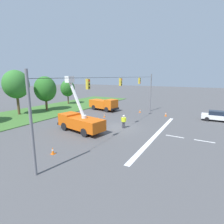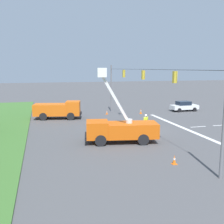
{
  "view_description": "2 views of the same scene",
  "coord_description": "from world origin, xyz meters",
  "px_view_note": "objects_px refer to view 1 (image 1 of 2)",
  "views": [
    {
      "loc": [
        -20.01,
        -10.02,
        6.75
      ],
      "look_at": [
        -0.58,
        0.91,
        2.16
      ],
      "focal_mm": 28.0,
      "sensor_mm": 36.0,
      "label": 1
    },
    {
      "loc": [
        -26.01,
        10.5,
        6.76
      ],
      "look_at": [
        -0.48,
        3.54,
        2.29
      ],
      "focal_mm": 42.0,
      "sensor_mm": 36.0,
      "label": 2
    }
  ],
  "objects_px": {
    "tree_far_east": "(68,88)",
    "traffic_cone_near_bucket": "(53,151)",
    "tree_centre": "(16,84)",
    "traffic_cone_mid_right": "(104,116)",
    "traffic_cone_foreground_right": "(166,114)",
    "traffic_cone_mid_left": "(140,111)",
    "tree_east": "(45,89)",
    "sedan_white": "(217,116)",
    "road_worker": "(124,121)",
    "utility_truck_support_near": "(104,104)",
    "utility_truck_bucket_lift": "(80,121)",
    "traffic_cone_foreground_left": "(98,119)"
  },
  "relations": [
    {
      "from": "tree_east",
      "to": "traffic_cone_near_bucket",
      "type": "xyz_separation_m",
      "value": [
        -13.44,
        -16.48,
        -3.97
      ]
    },
    {
      "from": "traffic_cone_foreground_left",
      "to": "traffic_cone_foreground_right",
      "type": "height_order",
      "value": "traffic_cone_foreground_right"
    },
    {
      "from": "road_worker",
      "to": "traffic_cone_foreground_left",
      "type": "xyz_separation_m",
      "value": [
        1.62,
        5.24,
        -0.69
      ]
    },
    {
      "from": "tree_centre",
      "to": "tree_east",
      "type": "height_order",
      "value": "tree_centre"
    },
    {
      "from": "road_worker",
      "to": "sedan_white",
      "type": "bearing_deg",
      "value": -46.12
    },
    {
      "from": "tree_far_east",
      "to": "traffic_cone_foreground_left",
      "type": "bearing_deg",
      "value": -123.0
    },
    {
      "from": "utility_truck_bucket_lift",
      "to": "road_worker",
      "type": "xyz_separation_m",
      "value": [
        3.9,
        -4.11,
        -0.33
      ]
    },
    {
      "from": "tree_far_east",
      "to": "traffic_cone_foreground_left",
      "type": "relative_size",
      "value": 9.05
    },
    {
      "from": "tree_centre",
      "to": "traffic_cone_mid_right",
      "type": "xyz_separation_m",
      "value": [
        5.87,
        -14.15,
        -5.07
      ]
    },
    {
      "from": "tree_centre",
      "to": "utility_truck_support_near",
      "type": "distance_m",
      "value": 15.96
    },
    {
      "from": "tree_east",
      "to": "utility_truck_support_near",
      "type": "xyz_separation_m",
      "value": [
        5.89,
        -9.69,
        -3.02
      ]
    },
    {
      "from": "utility_truck_bucket_lift",
      "to": "tree_far_east",
      "type": "bearing_deg",
      "value": 46.78
    },
    {
      "from": "utility_truck_bucket_lift",
      "to": "traffic_cone_mid_right",
      "type": "bearing_deg",
      "value": 9.92
    },
    {
      "from": "traffic_cone_mid_right",
      "to": "traffic_cone_mid_left",
      "type": "bearing_deg",
      "value": -29.73
    },
    {
      "from": "utility_truck_support_near",
      "to": "road_worker",
      "type": "distance_m",
      "value": 12.7
    },
    {
      "from": "utility_truck_support_near",
      "to": "traffic_cone_mid_left",
      "type": "relative_size",
      "value": 10.75
    },
    {
      "from": "traffic_cone_foreground_right",
      "to": "traffic_cone_foreground_left",
      "type": "bearing_deg",
      "value": 133.94
    },
    {
      "from": "tree_far_east",
      "to": "traffic_cone_near_bucket",
      "type": "height_order",
      "value": "tree_far_east"
    },
    {
      "from": "tree_far_east",
      "to": "traffic_cone_mid_right",
      "type": "height_order",
      "value": "tree_far_east"
    },
    {
      "from": "utility_truck_bucket_lift",
      "to": "traffic_cone_near_bucket",
      "type": "xyz_separation_m",
      "value": [
        -6.28,
        -2.09,
        -1.01
      ]
    },
    {
      "from": "utility_truck_bucket_lift",
      "to": "road_worker",
      "type": "height_order",
      "value": "utility_truck_bucket_lift"
    },
    {
      "from": "sedan_white",
      "to": "road_worker",
      "type": "relative_size",
      "value": 2.44
    },
    {
      "from": "sedan_white",
      "to": "traffic_cone_mid_right",
      "type": "distance_m",
      "value": 17.5
    },
    {
      "from": "traffic_cone_near_bucket",
      "to": "utility_truck_bucket_lift",
      "type": "bearing_deg",
      "value": 18.45
    },
    {
      "from": "traffic_cone_near_bucket",
      "to": "traffic_cone_mid_left",
      "type": "bearing_deg",
      "value": -0.88
    },
    {
      "from": "sedan_white",
      "to": "road_worker",
      "type": "height_order",
      "value": "road_worker"
    },
    {
      "from": "tree_east",
      "to": "traffic_cone_near_bucket",
      "type": "relative_size",
      "value": 10.19
    },
    {
      "from": "tree_east",
      "to": "traffic_cone_mid_left",
      "type": "xyz_separation_m",
      "value": [
        7.45,
        -16.81,
        -4.0
      ]
    },
    {
      "from": "traffic_cone_foreground_right",
      "to": "utility_truck_support_near",
      "type": "bearing_deg",
      "value": 93.31
    },
    {
      "from": "tree_centre",
      "to": "traffic_cone_mid_left",
      "type": "xyz_separation_m",
      "value": [
        12.53,
        -17.96,
        -5.06
      ]
    },
    {
      "from": "traffic_cone_mid_right",
      "to": "traffic_cone_near_bucket",
      "type": "xyz_separation_m",
      "value": [
        -14.22,
        -3.48,
        0.04
      ]
    },
    {
      "from": "tree_centre",
      "to": "tree_far_east",
      "type": "distance_m",
      "value": 13.54
    },
    {
      "from": "tree_centre",
      "to": "traffic_cone_foreground_right",
      "type": "relative_size",
      "value": 10.55
    },
    {
      "from": "tree_far_east",
      "to": "utility_truck_bucket_lift",
      "type": "xyz_separation_m",
      "value": [
        -15.51,
        -16.5,
        -2.51
      ]
    },
    {
      "from": "utility_truck_bucket_lift",
      "to": "traffic_cone_foreground_left",
      "type": "bearing_deg",
      "value": 11.52
    },
    {
      "from": "tree_east",
      "to": "traffic_cone_mid_right",
      "type": "relative_size",
      "value": 11.47
    },
    {
      "from": "utility_truck_bucket_lift",
      "to": "traffic_cone_near_bucket",
      "type": "bearing_deg",
      "value": -161.55
    },
    {
      "from": "utility_truck_support_near",
      "to": "traffic_cone_mid_left",
      "type": "bearing_deg",
      "value": -77.61
    },
    {
      "from": "utility_truck_support_near",
      "to": "traffic_cone_foreground_left",
      "type": "distance_m",
      "value": 8.39
    },
    {
      "from": "sedan_white",
      "to": "traffic_cone_near_bucket",
      "type": "xyz_separation_m",
      "value": [
        -20.56,
        12.82,
        -0.47
      ]
    },
    {
      "from": "tree_far_east",
      "to": "traffic_cone_foreground_right",
      "type": "relative_size",
      "value": 7.83
    },
    {
      "from": "tree_far_east",
      "to": "utility_truck_support_near",
      "type": "bearing_deg",
      "value": -101.75
    },
    {
      "from": "traffic_cone_foreground_left",
      "to": "traffic_cone_mid_right",
      "type": "relative_size",
      "value": 1.09
    },
    {
      "from": "tree_east",
      "to": "sedan_white",
      "type": "relative_size",
      "value": 1.56
    },
    {
      "from": "sedan_white",
      "to": "traffic_cone_near_bucket",
      "type": "relative_size",
      "value": 6.54
    },
    {
      "from": "road_worker",
      "to": "traffic_cone_near_bucket",
      "type": "relative_size",
      "value": 2.68
    },
    {
      "from": "traffic_cone_foreground_right",
      "to": "traffic_cone_mid_left",
      "type": "bearing_deg",
      "value": 80.22
    },
    {
      "from": "traffic_cone_mid_left",
      "to": "traffic_cone_mid_right",
      "type": "distance_m",
      "value": 7.67
    },
    {
      "from": "traffic_cone_foreground_right",
      "to": "traffic_cone_mid_right",
      "type": "bearing_deg",
      "value": 123.39
    },
    {
      "from": "sedan_white",
      "to": "traffic_cone_mid_left",
      "type": "relative_size",
      "value": 7.08
    }
  ]
}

